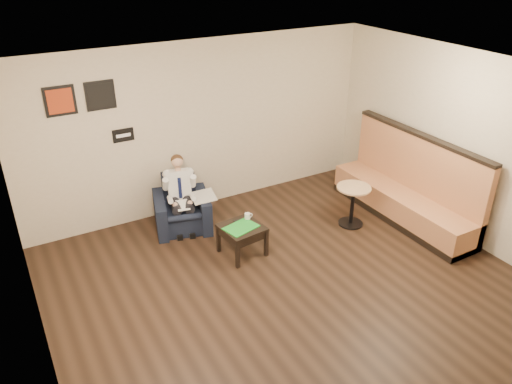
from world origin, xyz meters
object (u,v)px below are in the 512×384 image
smartphone (238,220)px  cafe_table (352,206)px  armchair (182,205)px  green_folder (241,227)px  coffee_mug (247,216)px  side_table (242,240)px  banquette (405,179)px  seated_man (182,199)px

smartphone → cafe_table: bearing=-5.4°
armchair → green_folder: bearing=-54.1°
armchair → cafe_table: 2.71m
armchair → smartphone: 1.09m
coffee_mug → cafe_table: size_ratio=0.14×
side_table → coffee_mug: (0.17, 0.14, 0.28)m
cafe_table → green_folder: bearing=177.2°
green_folder → banquette: (2.81, -0.32, 0.23)m
banquette → cafe_table: bearing=165.2°
green_folder → cafe_table: (1.96, -0.10, -0.13)m
seated_man → cafe_table: seated_man is taller
armchair → green_folder: 1.24m
armchair → side_table: 1.24m
side_table → smartphone: size_ratio=3.93×
armchair → smartphone: armchair is taller
green_folder → banquette: size_ratio=0.17×
coffee_mug → seated_man: bearing=127.1°
seated_man → smartphone: 1.02m
armchair → seated_man: bearing=-90.0°
green_folder → coffee_mug: 0.26m
armchair → cafe_table: armchair is taller
seated_man → green_folder: size_ratio=2.42×
coffee_mug → cafe_table: (1.76, -0.26, -0.17)m
seated_man → banquette: (3.28, -1.38, 0.14)m
armchair → smartphone: size_ratio=5.87×
armchair → banquette: bearing=-9.7°
smartphone → banquette: 2.81m
armchair → cafe_table: (2.40, -1.25, -0.07)m
seated_man → coffee_mug: size_ratio=11.47×
coffee_mug → banquette: bearing=-10.6°
coffee_mug → green_folder: bearing=-139.6°
green_folder → banquette: banquette is taller
armchair → cafe_table: size_ratio=1.25×
armchair → green_folder: (0.45, -1.16, 0.06)m
side_table → cafe_table: (1.93, -0.12, 0.11)m
armchair → coffee_mug: 1.18m
banquette → green_folder: bearing=173.5°
green_folder → banquette: bearing=-6.5°
seated_man → cafe_table: 2.70m
seated_man → smartphone: bearing=-43.4°
seated_man → coffee_mug: bearing=-38.1°
green_folder → smartphone: (0.06, 0.19, -0.00)m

